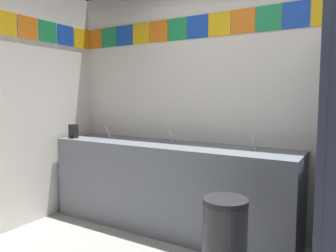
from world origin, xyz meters
The scene contains 7 objects.
wall_back centered at (0.00, 1.54, 1.29)m, with size 4.52×0.09×2.57m.
vanity_counter centered at (-0.91, 1.21, 0.46)m, with size 2.60×0.57×0.89m.
faucet_left centered at (-1.77, 1.30, 0.94)m, with size 0.04×0.10×0.14m.
faucet_center centered at (-0.91, 1.30, 0.94)m, with size 0.04×0.10×0.14m.
faucet_right centered at (-0.04, 1.30, 0.94)m, with size 0.04×0.10×0.14m.
soap_dispenser centered at (-2.08, 1.04, 0.97)m, with size 0.09×0.09×0.16m.
trash_bin centered at (0.02, 0.42, 0.35)m, with size 0.31×0.31×0.69m.
Camera 1 is at (0.76, -1.56, 1.37)m, focal length 34.29 mm.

